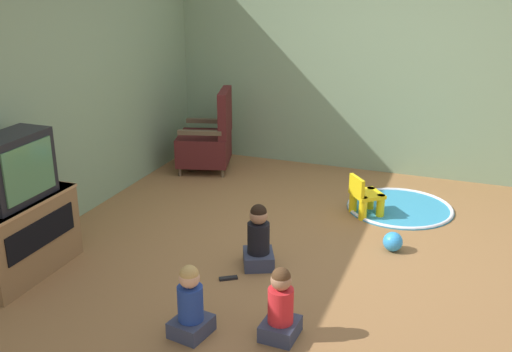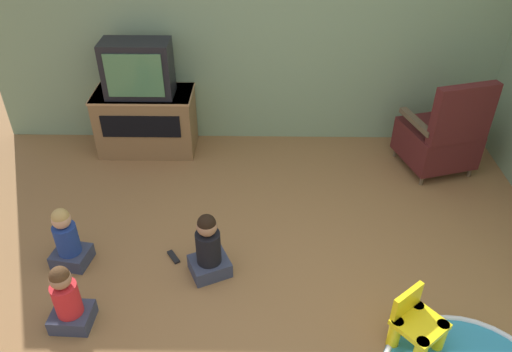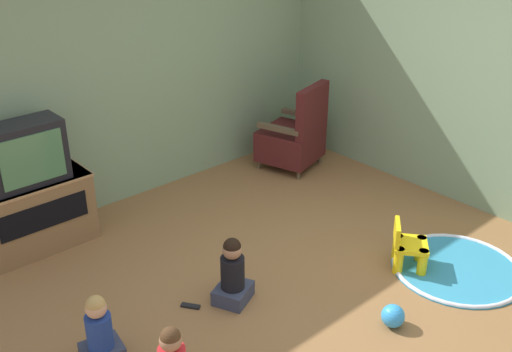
{
  "view_description": "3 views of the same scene",
  "coord_description": "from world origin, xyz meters",
  "px_view_note": "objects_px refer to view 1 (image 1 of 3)",
  "views": [
    {
      "loc": [
        -4.85,
        -1.19,
        2.43
      ],
      "look_at": [
        -0.39,
        0.49,
        0.71
      ],
      "focal_mm": 42.0,
      "sensor_mm": 36.0,
      "label": 1
    },
    {
      "loc": [
        -0.23,
        -2.32,
        2.82
      ],
      "look_at": [
        -0.28,
        0.65,
        0.71
      ],
      "focal_mm": 35.0,
      "sensor_mm": 36.0,
      "label": 2
    },
    {
      "loc": [
        -3.02,
        -2.58,
        2.93
      ],
      "look_at": [
        -0.14,
        0.65,
        0.82
      ],
      "focal_mm": 42.0,
      "sensor_mm": 36.0,
      "label": 3
    }
  ],
  "objects_px": {
    "black_armchair": "(208,141)",
    "yellow_kid_chair": "(365,198)",
    "child_watching_left": "(281,307)",
    "television": "(12,168)",
    "remote_control": "(228,278)",
    "child_watching_right": "(259,240)",
    "child_watching_center": "(190,305)",
    "toy_ball": "(393,242)",
    "tv_cabinet": "(18,236)"
  },
  "relations": [
    {
      "from": "yellow_kid_chair",
      "to": "toy_ball",
      "type": "relative_size",
      "value": 2.38
    },
    {
      "from": "yellow_kid_chair",
      "to": "remote_control",
      "type": "relative_size",
      "value": 2.79
    },
    {
      "from": "television",
      "to": "child_watching_left",
      "type": "bearing_deg",
      "value": -92.48
    },
    {
      "from": "television",
      "to": "yellow_kid_chair",
      "type": "distance_m",
      "value": 3.31
    },
    {
      "from": "tv_cabinet",
      "to": "child_watching_right",
      "type": "relative_size",
      "value": 1.77
    },
    {
      "from": "child_watching_right",
      "to": "child_watching_left",
      "type": "bearing_deg",
      "value": -175.79
    },
    {
      "from": "child_watching_center",
      "to": "remote_control",
      "type": "relative_size",
      "value": 3.54
    },
    {
      "from": "tv_cabinet",
      "to": "yellow_kid_chair",
      "type": "distance_m",
      "value": 3.26
    },
    {
      "from": "black_armchair",
      "to": "child_watching_right",
      "type": "bearing_deg",
      "value": 18.18
    },
    {
      "from": "television",
      "to": "child_watching_left",
      "type": "height_order",
      "value": "television"
    },
    {
      "from": "child_watching_right",
      "to": "toy_ball",
      "type": "relative_size",
      "value": 3.2
    },
    {
      "from": "television",
      "to": "child_watching_right",
      "type": "xyz_separation_m",
      "value": [
        0.8,
        -1.74,
        -0.67
      ]
    },
    {
      "from": "black_armchair",
      "to": "child_watching_center",
      "type": "relative_size",
      "value": 1.89
    },
    {
      "from": "child_watching_center",
      "to": "remote_control",
      "type": "distance_m",
      "value": 0.81
    },
    {
      "from": "child_watching_left",
      "to": "child_watching_center",
      "type": "height_order",
      "value": "child_watching_center"
    },
    {
      "from": "remote_control",
      "to": "child_watching_right",
      "type": "bearing_deg",
      "value": -149.74
    },
    {
      "from": "child_watching_right",
      "to": "yellow_kid_chair",
      "type": "bearing_deg",
      "value": -48.9
    },
    {
      "from": "toy_ball",
      "to": "child_watching_center",
      "type": "bearing_deg",
      "value": 147.98
    },
    {
      "from": "television",
      "to": "yellow_kid_chair",
      "type": "xyz_separation_m",
      "value": [
        2.19,
        -2.36,
        -0.74
      ]
    },
    {
      "from": "child_watching_center",
      "to": "remote_control",
      "type": "xyz_separation_m",
      "value": [
        0.78,
        0.06,
        -0.22
      ]
    },
    {
      "from": "black_armchair",
      "to": "yellow_kid_chair",
      "type": "relative_size",
      "value": 2.4
    },
    {
      "from": "black_armchair",
      "to": "child_watching_left",
      "type": "bearing_deg",
      "value": 16.59
    },
    {
      "from": "tv_cabinet",
      "to": "television",
      "type": "height_order",
      "value": "television"
    },
    {
      "from": "toy_ball",
      "to": "tv_cabinet",
      "type": "bearing_deg",
      "value": 117.88
    },
    {
      "from": "child_watching_center",
      "to": "toy_ball",
      "type": "xyz_separation_m",
      "value": [
        1.77,
        -1.1,
        -0.14
      ]
    },
    {
      "from": "black_armchair",
      "to": "yellow_kid_chair",
      "type": "xyz_separation_m",
      "value": [
        -0.71,
        -2.07,
        -0.19
      ]
    },
    {
      "from": "black_armchair",
      "to": "child_watching_center",
      "type": "height_order",
      "value": "black_armchair"
    },
    {
      "from": "child_watching_center",
      "to": "remote_control",
      "type": "bearing_deg",
      "value": 14.12
    },
    {
      "from": "black_armchair",
      "to": "yellow_kid_chair",
      "type": "bearing_deg",
      "value": 54.82
    },
    {
      "from": "yellow_kid_chair",
      "to": "black_armchair",
      "type": "bearing_deg",
      "value": 31.85
    },
    {
      "from": "yellow_kid_chair",
      "to": "child_watching_center",
      "type": "distance_m",
      "value": 2.58
    },
    {
      "from": "tv_cabinet",
      "to": "yellow_kid_chair",
      "type": "bearing_deg",
      "value": -47.69
    },
    {
      "from": "black_armchair",
      "to": "toy_ball",
      "type": "bearing_deg",
      "value": 43.69
    },
    {
      "from": "tv_cabinet",
      "to": "child_watching_right",
      "type": "distance_m",
      "value": 1.95
    },
    {
      "from": "yellow_kid_chair",
      "to": "remote_control",
      "type": "distance_m",
      "value": 1.87
    },
    {
      "from": "child_watching_left",
      "to": "television",
      "type": "bearing_deg",
      "value": 89.99
    },
    {
      "from": "child_watching_left",
      "to": "remote_control",
      "type": "xyz_separation_m",
      "value": [
        0.59,
        0.64,
        -0.22
      ]
    },
    {
      "from": "toy_ball",
      "to": "remote_control",
      "type": "height_order",
      "value": "toy_ball"
    },
    {
      "from": "television",
      "to": "child_watching_left",
      "type": "distance_m",
      "value": 2.34
    },
    {
      "from": "television",
      "to": "child_watching_right",
      "type": "relative_size",
      "value": 1.16
    },
    {
      "from": "tv_cabinet",
      "to": "child_watching_center",
      "type": "xyz_separation_m",
      "value": [
        -0.29,
        -1.69,
        -0.11
      ]
    },
    {
      "from": "remote_control",
      "to": "yellow_kid_chair",
      "type": "bearing_deg",
      "value": -148.56
    },
    {
      "from": "tv_cabinet",
      "to": "television",
      "type": "xyz_separation_m",
      "value": [
        -0.0,
        -0.05,
        0.58
      ]
    },
    {
      "from": "child_watching_left",
      "to": "remote_control",
      "type": "height_order",
      "value": "child_watching_left"
    },
    {
      "from": "yellow_kid_chair",
      "to": "child_watching_right",
      "type": "bearing_deg",
      "value": 116.55
    },
    {
      "from": "black_armchair",
      "to": "television",
      "type": "bearing_deg",
      "value": -22.02
    },
    {
      "from": "tv_cabinet",
      "to": "yellow_kid_chair",
      "type": "relative_size",
      "value": 2.38
    },
    {
      "from": "child_watching_left",
      "to": "child_watching_center",
      "type": "relative_size",
      "value": 1.0
    },
    {
      "from": "child_watching_left",
      "to": "remote_control",
      "type": "relative_size",
      "value": 3.53
    },
    {
      "from": "child_watching_left",
      "to": "toy_ball",
      "type": "relative_size",
      "value": 3.02
    }
  ]
}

